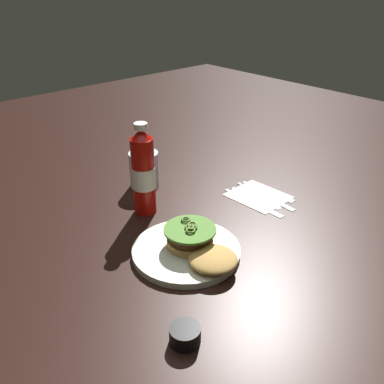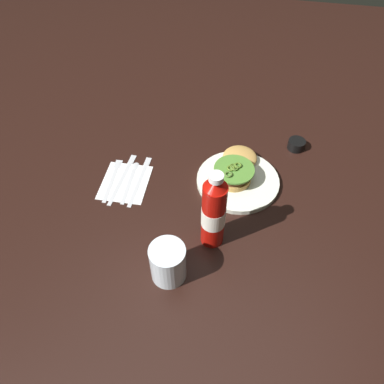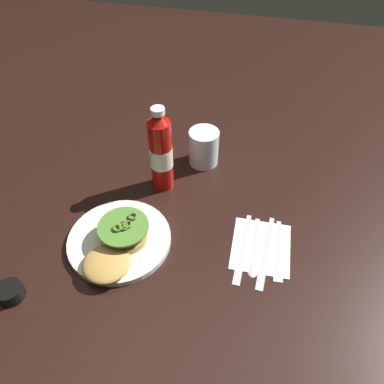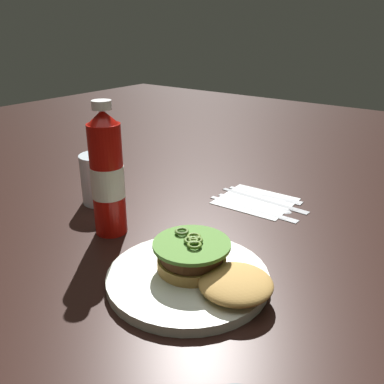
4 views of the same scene
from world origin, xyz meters
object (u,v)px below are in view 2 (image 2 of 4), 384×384
Objects in this scene: condiment_cup at (296,144)px; butter_knife at (141,177)px; dinner_plate at (238,181)px; burger_sandwich at (236,167)px; spoon_utensil at (132,175)px; fork_utensil at (113,176)px; napkin at (125,182)px; ketchup_bottle at (214,213)px; water_glass at (168,263)px; steak_knife at (124,175)px.

condiment_cup is 0.53m from butter_knife.
burger_sandwich is (0.03, 0.01, 0.03)m from dinner_plate.
dinner_plate is 1.42× the size of spoon_utensil.
spoon_utensil is 0.06m from fork_utensil.
burger_sandwich is 0.34m from napkin.
dinner_plate is 1.59× the size of napkin.
ketchup_bottle is 2.31× the size of water_glass.
burger_sandwich is at bearing -18.24° from water_glass.
water_glass reaches higher than butter_knife.
dinner_plate is at bearing 138.25° from condiment_cup.
condiment_cup is 0.26× the size of steak_knife.
ketchup_bottle is at bearing -116.52° from fork_utensil.
butter_knife is at bearing 28.26° from water_glass.
steak_knife is at bearing 96.71° from dinner_plate.
spoon_utensil is at bearing 57.41° from ketchup_bottle.
spoon_utensil is at bearing 114.99° from condiment_cup.
condiment_cup reaches higher than steak_knife.
spoon_utensil is 0.03m from steak_knife.
ketchup_bottle is 0.48m from condiment_cup.
fork_utensil is at bearing 68.67° from napkin.
dinner_plate is 2.31× the size of water_glass.
fork_utensil is (-0.01, 0.06, 0.00)m from spoon_utensil.
water_glass is at bearing -151.74° from butter_knife.
fork_utensil is at bearing 63.48° from ketchup_bottle.
condiment_cup is at bearing -65.89° from steak_knife.
ketchup_bottle is at bearing 168.46° from dinner_plate.
water_glass is 0.62× the size of spoon_utensil.
water_glass is 0.38m from steak_knife.
condiment_cup is at bearing -62.96° from napkin.
butter_knife is 0.97× the size of steak_knife.
steak_knife is (-0.07, 0.34, -0.03)m from burger_sandwich.
burger_sandwich is at bearing -73.68° from napkin.
dinner_plate is 0.26m from condiment_cup.
condiment_cup is at bearing -66.23° from fork_utensil.
water_glass is 1.93× the size of condiment_cup.
ketchup_bottle is at bearing -120.11° from steak_knife.
ketchup_bottle is 1.42× the size of spoon_utensil.
dinner_plate is at bearing -11.54° from ketchup_bottle.
dinner_plate is 0.04m from burger_sandwich.
burger_sandwich is 0.26m from ketchup_bottle.
fork_utensil is at bearing 102.05° from burger_sandwich.
butter_knife is at bearing -56.37° from napkin.
butter_knife is at bearing 116.40° from condiment_cup.
burger_sandwich is 0.33m from spoon_utensil.
dinner_plate is 0.30m from butter_knife.
ketchup_bottle is at bearing -122.59° from spoon_utensil.
condiment_cup is at bearing -65.01° from spoon_utensil.
dinner_plate reaches higher than butter_knife.
dinner_plate reaches higher than napkin.
steak_knife is at bearing -72.37° from fork_utensil.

